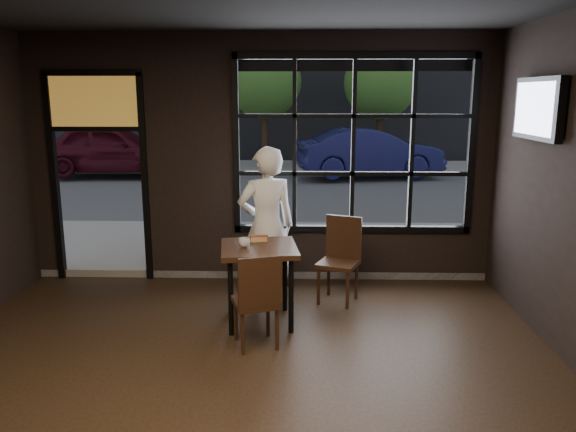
{
  "coord_description": "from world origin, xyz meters",
  "views": [
    {
      "loc": [
        0.55,
        -3.71,
        2.43
      ],
      "look_at": [
        0.4,
        2.2,
        1.15
      ],
      "focal_mm": 35.0,
      "sensor_mm": 36.0,
      "label": 1
    }
  ],
  "objects_px": {
    "man": "(267,226)",
    "navy_car": "(369,152)",
    "chair_near": "(256,299)",
    "cafe_table": "(259,284)"
  },
  "relations": [
    {
      "from": "cafe_table",
      "to": "navy_car",
      "type": "distance_m",
      "value": 10.93
    },
    {
      "from": "cafe_table",
      "to": "navy_car",
      "type": "xyz_separation_m",
      "value": [
        2.41,
        10.65,
        0.36
      ]
    },
    {
      "from": "chair_near",
      "to": "navy_car",
      "type": "xyz_separation_m",
      "value": [
        2.4,
        11.23,
        0.31
      ]
    },
    {
      "from": "cafe_table",
      "to": "chair_near",
      "type": "distance_m",
      "value": 0.58
    },
    {
      "from": "man",
      "to": "navy_car",
      "type": "relative_size",
      "value": 0.45
    },
    {
      "from": "navy_car",
      "to": "man",
      "type": "bearing_deg",
      "value": 155.97
    },
    {
      "from": "cafe_table",
      "to": "chair_near",
      "type": "xyz_separation_m",
      "value": [
        0.01,
        -0.58,
        0.05
      ]
    },
    {
      "from": "chair_near",
      "to": "navy_car",
      "type": "relative_size",
      "value": 0.23
    },
    {
      "from": "chair_near",
      "to": "man",
      "type": "bearing_deg",
      "value": -109.82
    },
    {
      "from": "man",
      "to": "navy_car",
      "type": "height_order",
      "value": "man"
    }
  ]
}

